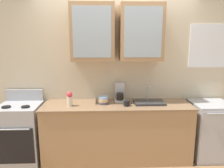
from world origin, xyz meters
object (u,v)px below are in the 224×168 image
at_px(bowl_stack, 103,100).
at_px(sink_faucet, 149,102).
at_px(stove_range, 21,133).
at_px(cup_near_sink, 127,103).
at_px(vase, 70,99).
at_px(coffee_maker, 120,94).
at_px(dishwasher, 209,130).

bearing_deg(bowl_stack, sink_faucet, -0.23).
distance_m(stove_range, sink_faucet, 2.01).
height_order(stove_range, sink_faucet, sink_faucet).
xyz_separation_m(bowl_stack, cup_near_sink, (0.34, -0.13, -0.01)).
relative_size(vase, coffee_maker, 0.74).
xyz_separation_m(stove_range, sink_faucet, (1.96, 0.03, 0.46)).
relative_size(sink_faucet, dishwasher, 0.52).
relative_size(sink_faucet, bowl_stack, 2.72).
distance_m(stove_range, vase, 0.94).
bearing_deg(dishwasher, vase, -178.37).
bearing_deg(bowl_stack, vase, -168.74).
height_order(stove_range, vase, vase).
distance_m(dishwasher, coffee_maker, 1.52).
relative_size(sink_faucet, coffee_maker, 1.59).
bearing_deg(dishwasher, bowl_stack, 178.77).
distance_m(vase, dishwasher, 2.23).
relative_size(stove_range, dishwasher, 1.20).
bearing_deg(cup_near_sink, stove_range, 176.49).
xyz_separation_m(sink_faucet, vase, (-1.19, -0.09, 0.09)).
bearing_deg(bowl_stack, dishwasher, -1.23).
xyz_separation_m(stove_range, coffee_maker, (1.52, 0.18, 0.54)).
relative_size(vase, cup_near_sink, 1.76).
bearing_deg(stove_range, sink_faucet, 0.84).
relative_size(vase, dishwasher, 0.24).
height_order(stove_range, cup_near_sink, stove_range).
relative_size(dishwasher, coffee_maker, 3.04).
distance_m(vase, coffee_maker, 0.79).
relative_size(bowl_stack, coffee_maker, 0.58).
xyz_separation_m(bowl_stack, coffee_maker, (0.26, 0.15, 0.05)).
bearing_deg(coffee_maker, sink_faucet, -19.37).
bearing_deg(vase, dishwasher, 1.63).
distance_m(stove_range, cup_near_sink, 1.67).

